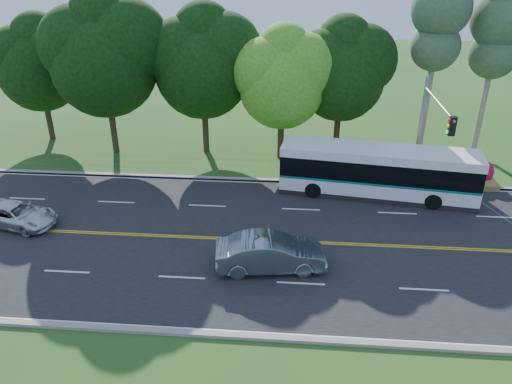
# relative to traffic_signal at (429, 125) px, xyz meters

# --- Properties ---
(ground) EXTENTS (120.00, 120.00, 0.00)m
(ground) POSITION_rel_traffic_signal_xyz_m (-6.49, -5.40, -4.67)
(ground) COLOR #23511B
(ground) RESTS_ON ground
(road) EXTENTS (60.00, 14.00, 0.02)m
(road) POSITION_rel_traffic_signal_xyz_m (-6.49, -5.40, -4.66)
(road) COLOR black
(road) RESTS_ON ground
(curb_north) EXTENTS (60.00, 0.30, 0.15)m
(curb_north) POSITION_rel_traffic_signal_xyz_m (-6.49, 1.75, -4.60)
(curb_north) COLOR gray
(curb_north) RESTS_ON ground
(curb_south) EXTENTS (60.00, 0.30, 0.15)m
(curb_south) POSITION_rel_traffic_signal_xyz_m (-6.49, -12.55, -4.60)
(curb_south) COLOR gray
(curb_south) RESTS_ON ground
(grass_verge) EXTENTS (60.00, 4.00, 0.10)m
(grass_verge) POSITION_rel_traffic_signal_xyz_m (-6.49, 3.60, -4.62)
(grass_verge) COLOR #23511B
(grass_verge) RESTS_ON ground
(lane_markings) EXTENTS (57.60, 13.82, 0.00)m
(lane_markings) POSITION_rel_traffic_signal_xyz_m (-6.59, -5.40, -4.65)
(lane_markings) COLOR gold
(lane_markings) RESTS_ON road
(tree_row) EXTENTS (44.70, 9.10, 13.84)m
(tree_row) POSITION_rel_traffic_signal_xyz_m (-11.65, 6.73, 2.06)
(tree_row) COLOR black
(tree_row) RESTS_ON ground
(bougainvillea_hedge) EXTENTS (9.50, 2.25, 1.50)m
(bougainvillea_hedge) POSITION_rel_traffic_signal_xyz_m (0.69, 2.75, -3.95)
(bougainvillea_hedge) COLOR maroon
(bougainvillea_hedge) RESTS_ON ground
(traffic_signal) EXTENTS (0.42, 6.10, 7.00)m
(traffic_signal) POSITION_rel_traffic_signal_xyz_m (0.00, 0.00, 0.00)
(traffic_signal) COLOR gray
(traffic_signal) RESTS_ON ground
(transit_bus) EXTENTS (11.79, 4.03, 3.03)m
(transit_bus) POSITION_rel_traffic_signal_xyz_m (-2.48, 0.34, -3.15)
(transit_bus) COLOR white
(transit_bus) RESTS_ON road
(sedan) EXTENTS (5.36, 2.48, 1.70)m
(sedan) POSITION_rel_traffic_signal_xyz_m (-8.44, -7.83, -3.80)
(sedan) COLOR slate
(sedan) RESTS_ON road
(suv) EXTENTS (4.80, 2.93, 1.24)m
(suv) POSITION_rel_traffic_signal_xyz_m (-22.46, -4.90, -4.03)
(suv) COLOR silver
(suv) RESTS_ON road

